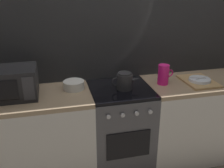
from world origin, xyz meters
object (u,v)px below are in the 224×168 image
Objects in this scene: mixing_bowl at (74,85)px; pitcher at (163,74)px; dish_pile at (199,81)px; kettle at (125,81)px; microwave at (10,83)px; stove_unit at (120,128)px.

pitcher reaches higher than mixing_bowl.
dish_pile is (1.26, -0.13, -0.02)m from mixing_bowl.
kettle is at bearing 179.16° from dish_pile.
mixing_bowl is at bearing 6.15° from microwave.
kettle is 0.49m from mixing_bowl.
dish_pile is at bearing -5.81° from mixing_bowl.
kettle is (0.03, -0.03, 0.53)m from stove_unit.
stove_unit is 1.96× the size of microwave.
stove_unit is at bearing -1.54° from microwave.
pitcher reaches higher than stove_unit.
dish_pile is at bearing -2.15° from microwave.
stove_unit is 4.50× the size of pitcher.
microwave reaches higher than pitcher.
pitcher is (0.45, 0.01, 0.55)m from stove_unit.
microwave reaches higher than mixing_bowl.
kettle reaches higher than mixing_bowl.
stove_unit is 1.16m from microwave.
pitcher is at bearing -0.79° from microwave.
microwave is 1.15× the size of dish_pile.
mixing_bowl is at bearing 166.12° from kettle.
mixing_bowl is 0.89m from pitcher.
kettle reaches higher than dish_pile.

